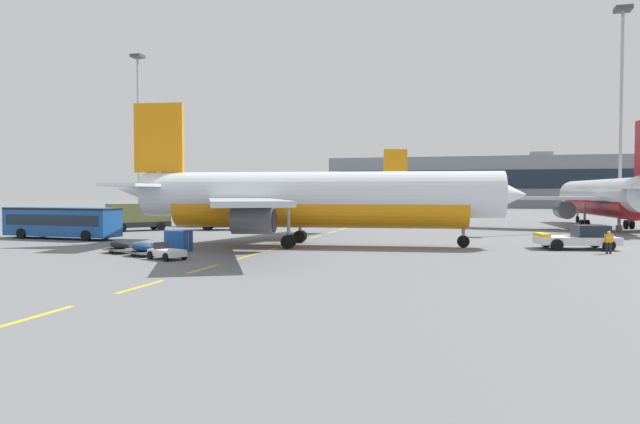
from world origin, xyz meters
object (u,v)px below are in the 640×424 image
(baggage_train, at_px, (142,249))
(airliner_far_right, at_px, (604,197))
(airliner_mid_left, at_px, (323,195))
(ground_crew_worker, at_px, (609,241))
(airliner_foreground, at_px, (311,199))
(apron_shuttle_bus, at_px, (62,221))
(apron_light_mast_near, at_px, (138,118))
(pushback_tug, at_px, (579,238))
(apron_light_mast_far, at_px, (621,93))
(catering_truck, at_px, (213,214))
(uld_cargo_container, at_px, (179,241))
(ground_power_truck, at_px, (226,216))
(fuel_service_truck, at_px, (136,217))

(baggage_train, bearing_deg, airliner_far_right, 48.30)
(airliner_mid_left, xyz_separation_m, ground_crew_worker, (34.49, -48.99, -2.88))
(baggage_train, bearing_deg, airliner_foreground, 49.30)
(apron_shuttle_bus, distance_m, ground_crew_worker, 47.69)
(ground_crew_worker, relative_size, apron_light_mast_near, 0.06)
(pushback_tug, distance_m, apron_light_mast_near, 71.83)
(ground_crew_worker, xyz_separation_m, apron_light_mast_far, (6.57, 27.46, 14.88))
(catering_truck, bearing_deg, apron_shuttle_bus, -104.14)
(airliner_mid_left, relative_size, catering_truck, 4.41)
(apron_shuttle_bus, xyz_separation_m, baggage_train, (15.65, -11.13, -1.23))
(airliner_foreground, bearing_deg, apron_light_mast_far, 42.44)
(catering_truck, xyz_separation_m, apron_light_mast_near, (-20.27, 15.16, 14.77))
(baggage_train, bearing_deg, uld_cargo_container, 76.83)
(pushback_tug, bearing_deg, ground_power_truck, 159.15)
(airliner_far_right, bearing_deg, ground_crew_worker, -100.22)
(uld_cargo_container, xyz_separation_m, apron_light_mast_far, (37.74, 33.94, 15.04))
(airliner_mid_left, bearing_deg, ground_crew_worker, -54.85)
(baggage_train, relative_size, uld_cargo_container, 5.09)
(catering_truck, bearing_deg, apron_light_mast_near, 143.22)
(fuel_service_truck, relative_size, baggage_train, 0.83)
(ground_crew_worker, distance_m, apron_light_mast_near, 74.65)
(apron_shuttle_bus, height_order, fuel_service_truck, fuel_service_truck)
(catering_truck, bearing_deg, airliner_foreground, -48.35)
(ground_power_truck, xyz_separation_m, apron_light_mast_near, (-24.56, 20.64, 14.77))
(airliner_mid_left, distance_m, catering_truck, 27.59)
(apron_light_mast_near, bearing_deg, ground_crew_worker, -31.13)
(airliner_foreground, relative_size, apron_shuttle_bus, 2.85)
(airliner_mid_left, xyz_separation_m, apron_light_mast_far, (41.06, -21.52, 12.00))
(baggage_train, bearing_deg, catering_truck, 107.34)
(airliner_mid_left, relative_size, baggage_train, 3.85)
(apron_shuttle_bus, bearing_deg, apron_light_mast_far, 26.00)
(ground_power_truck, relative_size, uld_cargo_container, 4.51)
(airliner_far_right, distance_m, fuel_service_truck, 56.48)
(airliner_foreground, height_order, apron_shuttle_bus, airliner_foreground)
(airliner_mid_left, relative_size, uld_cargo_container, 19.60)
(airliner_far_right, distance_m, catering_truck, 49.10)
(airliner_foreground, height_order, baggage_train, airliner_foreground)
(fuel_service_truck, xyz_separation_m, apron_light_mast_far, (53.66, 14.70, 14.20))
(apron_shuttle_bus, relative_size, uld_cargo_container, 7.45)
(pushback_tug, distance_m, ground_crew_worker, 3.54)
(airliner_far_right, height_order, apron_shuttle_bus, airliner_far_right)
(fuel_service_truck, bearing_deg, apron_light_mast_far, 15.32)
(airliner_foreground, xyz_separation_m, pushback_tug, (21.27, 2.55, -3.05))
(airliner_mid_left, relative_size, ground_crew_worker, 19.02)
(fuel_service_truck, bearing_deg, apron_light_mast_near, 121.68)
(uld_cargo_container, bearing_deg, apron_shuttle_bus, 155.60)
(apron_shuttle_bus, xyz_separation_m, catering_truck, (5.44, 21.59, -0.10))
(pushback_tug, height_order, apron_light_mast_far, apron_light_mast_far)
(apron_shuttle_bus, distance_m, catering_truck, 22.27)
(airliner_far_right, relative_size, uld_cargo_container, 20.68)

